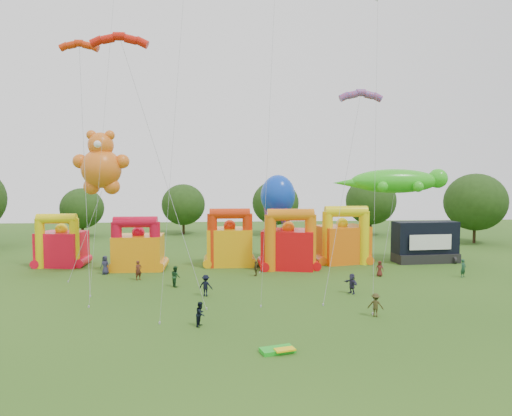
{
  "coord_description": "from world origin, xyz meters",
  "views": [
    {
      "loc": [
        -1.51,
        -24.12,
        10.4
      ],
      "look_at": [
        1.68,
        18.0,
        7.44
      ],
      "focal_mm": 32.0,
      "sensor_mm": 36.0,
      "label": 1
    }
  ],
  "objects": [
    {
      "name": "ground",
      "position": [
        0.0,
        0.0,
        0.0
      ],
      "size": [
        160.0,
        160.0,
        0.0
      ],
      "primitive_type": "plane",
      "color": "#284F16",
      "rests_on": "ground"
    },
    {
      "name": "tree_ring",
      "position": [
        -1.19,
        0.62,
        6.26
      ],
      "size": [
        124.28,
        126.39,
        12.07
      ],
      "color": "#352314",
      "rests_on": "ground"
    },
    {
      "name": "bouncy_castle_0",
      "position": [
        -20.07,
        29.72,
        2.36
      ],
      "size": [
        5.44,
        4.65,
        6.18
      ],
      "color": "red",
      "rests_on": "ground"
    },
    {
      "name": "bouncy_castle_1",
      "position": [
        -10.8,
        26.96,
        2.3
      ],
      "size": [
        5.25,
        4.23,
        6.06
      ],
      "color": "orange",
      "rests_on": "ground"
    },
    {
      "name": "bouncy_castle_2",
      "position": [
        -0.58,
        28.62,
        2.56
      ],
      "size": [
        5.2,
        4.19,
        6.76
      ],
      "color": "#ECA00C",
      "rests_on": "ground"
    },
    {
      "name": "bouncy_castle_3",
      "position": [
        6.01,
        26.41,
        2.59
      ],
      "size": [
        6.58,
        5.71,
        6.85
      ],
      "color": "red",
      "rests_on": "ground"
    },
    {
      "name": "bouncy_castle_4",
      "position": [
        13.02,
        29.34,
        2.62
      ],
      "size": [
        6.49,
        5.66,
        6.93
      ],
      "color": "orange",
      "rests_on": "ground"
    },
    {
      "name": "stage_trailer",
      "position": [
        23.07,
        28.9,
        2.39
      ],
      "size": [
        7.82,
        3.44,
        4.96
      ],
      "color": "black",
      "rests_on": "ground"
    },
    {
      "name": "teddy_bear_kite",
      "position": [
        -14.46,
        23.49,
        8.42
      ],
      "size": [
        5.73,
        4.99,
        15.21
      ],
      "color": "orange",
      "rests_on": "ground"
    },
    {
      "name": "gecko_kite",
      "position": [
        18.87,
        28.8,
        7.56
      ],
      "size": [
        14.17,
        6.06,
        11.4
      ],
      "color": "green",
      "rests_on": "ground"
    },
    {
      "name": "octopus_kite",
      "position": [
        4.69,
        29.89,
        4.83
      ],
      "size": [
        5.17,
        10.22,
        10.66
      ],
      "color": "#0C3BC1",
      "rests_on": "ground"
    },
    {
      "name": "parafoil_kites",
      "position": [
        -1.68,
        15.7,
        10.56
      ],
      "size": [
        31.5,
        12.64,
        24.46
      ],
      "color": "red",
      "rests_on": "ground"
    },
    {
      "name": "diamond_kites",
      "position": [
        -1.45,
        13.15,
        15.67
      ],
      "size": [
        24.46,
        11.12,
        35.87
      ],
      "color": "red",
      "rests_on": "ground"
    },
    {
      "name": "folded_kite_bundle",
      "position": [
        1.79,
        1.98,
        0.14
      ],
      "size": [
        2.19,
        1.49,
        0.31
      ],
      "color": "green",
      "rests_on": "ground"
    },
    {
      "name": "spectator_0",
      "position": [
        -13.87,
        24.71,
        0.99
      ],
      "size": [
        1.12,
        0.91,
        1.98
      ],
      "primitive_type": "imported",
      "rotation": [
        0.0,
        0.0,
        -0.32
      ],
      "color": "#26253E",
      "rests_on": "ground"
    },
    {
      "name": "spectator_1",
      "position": [
        -9.85,
        21.69,
        0.98
      ],
      "size": [
        0.85,
        0.81,
        1.95
      ],
      "primitive_type": "imported",
      "rotation": [
        0.0,
        0.0,
        0.67
      ],
      "color": "#4D2116",
      "rests_on": "ground"
    },
    {
      "name": "spectator_2",
      "position": [
        -5.87,
        18.67,
        0.98
      ],
      "size": [
        1.09,
        1.18,
        1.96
      ],
      "primitive_type": "imported",
      "rotation": [
        0.0,
        0.0,
        2.03
      ],
      "color": "#19401F",
      "rests_on": "ground"
    },
    {
      "name": "spectator_3",
      "position": [
        -2.92,
        15.01,
        0.94
      ],
      "size": [
        1.37,
        1.05,
        1.87
      ],
      "primitive_type": "imported",
      "rotation": [
        0.0,
        0.0,
        2.81
      ],
      "color": "black",
      "rests_on": "ground"
    },
    {
      "name": "spectator_4",
      "position": [
        2.02,
        22.69,
        0.78
      ],
      "size": [
        0.74,
        0.99,
        1.56
      ],
      "primitive_type": "imported",
      "rotation": [
        0.0,
        0.0,
        4.26
      ],
      "color": "#443C1B",
      "rests_on": "ground"
    },
    {
      "name": "spectator_5",
      "position": [
        9.96,
        14.9,
        0.9
      ],
      "size": [
        1.16,
        1.75,
        1.81
      ],
      "primitive_type": "imported",
      "rotation": [
        0.0,
        0.0,
        5.12
      ],
      "color": "#2B2843",
      "rests_on": "ground"
    },
    {
      "name": "spectator_6",
      "position": [
        14.85,
        21.53,
        0.81
      ],
      "size": [
        0.87,
        0.65,
        1.61
      ],
      "primitive_type": "imported",
      "rotation": [
        0.0,
        0.0,
        6.1
      ],
      "color": "#541E18",
      "rests_on": "ground"
    },
    {
      "name": "spectator_7",
      "position": [
        23.27,
        20.45,
        0.94
      ],
      "size": [
        0.82,
        0.73,
        1.87
      ],
      "primitive_type": "imported",
      "rotation": [
        0.0,
        0.0,
        0.51
      ],
      "color": "#1A422B",
      "rests_on": "ground"
    },
    {
      "name": "spectator_8",
      "position": [
        -3.0,
        7.07,
        0.86
      ],
      "size": [
        0.87,
        0.99,
        1.72
      ],
      "primitive_type": "imported",
      "rotation": [
        0.0,
        0.0,
        1.27
      ],
      "color": "black",
      "rests_on": "ground"
    },
    {
      "name": "spectator_9",
      "position": [
        9.83,
        8.26,
        0.88
      ],
      "size": [
        1.29,
        1.03,
        1.75
      ],
      "primitive_type": "imported",
      "rotation": [
        0.0,
        0.0,
        2.76
      ],
      "color": "#3A3517",
      "rests_on": "ground"
    }
  ]
}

